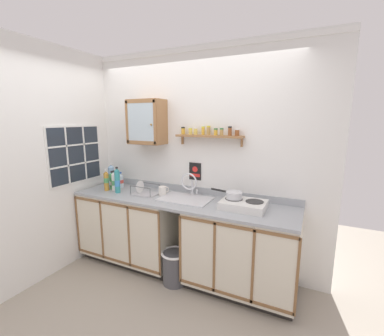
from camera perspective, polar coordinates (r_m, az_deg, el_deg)
The scene contains 23 objects.
floor at distance 3.12m, azimuth -6.61°, elevation -25.24°, with size 5.70×5.70×0.00m, color #9E9384.
back_wall at distance 3.21m, azimuth -0.03°, elevation 2.03°, with size 3.30×0.07×2.66m.
side_wall_left at distance 3.36m, azimuth -29.67°, elevation 0.85°, with size 0.05×3.52×2.66m, color white.
lower_cabinet_run at distance 3.54m, azimuth -13.05°, elevation -12.47°, with size 1.28×0.65×0.89m.
lower_cabinet_run_right at distance 2.93m, azimuth 10.94°, elevation -17.51°, with size 1.17×0.65×0.89m.
countertop at distance 3.01m, azimuth -2.91°, elevation -7.15°, with size 2.66×0.67×0.03m, color #9EA3A8.
backsplash at distance 3.26m, azimuth -0.30°, elevation -4.73°, with size 2.66×0.02×0.08m, color #9EA3A8.
sink at distance 3.01m, azimuth -1.36°, elevation -7.18°, with size 0.59×0.43×0.41m.
hot_plate_stove at distance 2.74m, azimuth 11.28°, elevation -7.94°, with size 0.45×0.34×0.09m.
saucepan at distance 2.77m, azimuth 9.15°, elevation -5.85°, with size 0.37×0.18×0.07m.
bottle_juice_amber_0 at distance 3.50m, azimuth -18.43°, elevation -2.68°, with size 0.06×0.06×0.27m.
bottle_soda_green_1 at distance 3.58m, azimuth -17.24°, elevation -2.76°, with size 0.07×0.07×0.24m.
bottle_opaque_white_2 at distance 3.47m, azimuth -16.84°, elevation -2.88°, with size 0.06×0.06×0.26m.
bottle_water_blue_3 at distance 3.68m, azimuth -17.40°, elevation -1.64°, with size 0.08×0.08×0.32m.
bottle_detergent_teal_4 at distance 3.35m, azimuth -16.20°, elevation -2.80°, with size 0.07×0.07×0.33m.
bottle_water_clear_5 at distance 3.60m, azimuth -15.50°, elevation -2.70°, with size 0.08×0.08×0.21m.
dish_rack at distance 3.24m, azimuth -10.50°, elevation -5.27°, with size 0.31×0.22×0.16m.
mug at distance 3.15m, azimuth -6.48°, elevation -5.04°, with size 0.10×0.13×0.11m.
wall_cabinet at distance 3.32m, azimuth -9.98°, elevation 9.99°, with size 0.46×0.28×0.55m.
spice_shelf at distance 2.99m, azimuth 3.81°, elevation 7.38°, with size 0.80×0.14×0.23m.
warning_sign at distance 3.18m, azimuth 0.69°, elevation -0.77°, with size 0.16×0.01×0.21m.
window at distance 3.56m, azimuth -24.37°, elevation 2.74°, with size 0.03×0.78×0.73m.
trash_bin at distance 3.11m, azimuth -3.88°, elevation -20.90°, with size 0.30×0.30×0.38m.
Camera 1 is at (1.38, -2.11, 1.83)m, focal length 24.11 mm.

